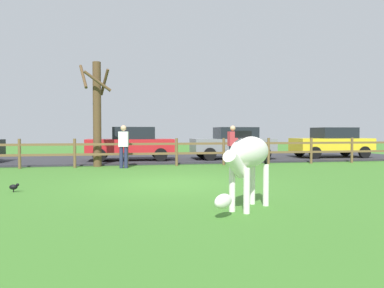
{
  "coord_description": "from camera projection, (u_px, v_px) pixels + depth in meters",
  "views": [
    {
      "loc": [
        -1.28,
        -9.7,
        1.4
      ],
      "look_at": [
        0.83,
        1.12,
        1.02
      ],
      "focal_mm": 34.2,
      "sensor_mm": 36.0,
      "label": 1
    }
  ],
  "objects": [
    {
      "name": "parking_asphalt",
      "position": [
        146.0,
        158.0,
        18.93
      ],
      "size": [
        28.0,
        7.4,
        0.05
      ],
      "primitive_type": "cube",
      "color": "#2D2D33",
      "rests_on": "ground_plane"
    },
    {
      "name": "parked_car_red",
      "position": [
        131.0,
        143.0,
        17.13
      ],
      "size": [
        4.03,
        1.93,
        1.56
      ],
      "color": "red",
      "rests_on": "parking_asphalt"
    },
    {
      "name": "paddock_fence",
      "position": [
        152.0,
        150.0,
        14.68
      ],
      "size": [
        22.02,
        0.11,
        1.13
      ],
      "color": "brown",
      "rests_on": "ground_plane"
    },
    {
      "name": "visitor_right_of_tree",
      "position": [
        233.0,
        144.0,
        14.57
      ],
      "size": [
        0.4,
        0.29,
        1.64
      ],
      "color": "#232847",
      "rests_on": "ground_plane"
    },
    {
      "name": "bare_tree",
      "position": [
        97.0,
        111.0,
        14.49
      ],
      "size": [
        1.3,
        1.21,
        4.16
      ],
      "color": "#513A23",
      "rests_on": "ground_plane"
    },
    {
      "name": "crow_on_grass",
      "position": [
        14.0,
        187.0,
        8.41
      ],
      "size": [
        0.21,
        0.1,
        0.2
      ],
      "color": "black",
      "rests_on": "ground_plane"
    },
    {
      "name": "zebra",
      "position": [
        248.0,
        158.0,
        6.53
      ],
      "size": [
        1.52,
        1.48,
        1.41
      ],
      "color": "white",
      "rests_on": "ground_plane"
    },
    {
      "name": "ground_plane",
      "position": [
        170.0,
        184.0,
        9.81
      ],
      "size": [
        60.0,
        60.0,
        0.0
      ],
      "primitive_type": "plane",
      "color": "#3D7528"
    },
    {
      "name": "parked_car_grey",
      "position": [
        233.0,
        143.0,
        18.0
      ],
      "size": [
        4.01,
        1.89,
        1.56
      ],
      "color": "slate",
      "rests_on": "parking_asphalt"
    },
    {
      "name": "visitor_left_of_tree",
      "position": [
        124.0,
        144.0,
        13.92
      ],
      "size": [
        0.4,
        0.29,
        1.64
      ],
      "color": "#232847",
      "rests_on": "ground_plane"
    },
    {
      "name": "parked_car_yellow",
      "position": [
        332.0,
        142.0,
        19.14
      ],
      "size": [
        4.05,
        1.98,
        1.56
      ],
      "color": "yellow",
      "rests_on": "parking_asphalt"
    }
  ]
}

